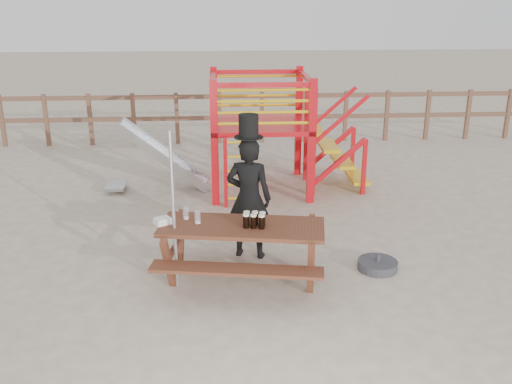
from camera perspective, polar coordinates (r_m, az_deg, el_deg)
ground at (r=7.13m, az=0.86°, el=-8.99°), size 60.00×60.00×0.00m
back_fence at (r=13.53m, az=-1.53°, el=8.01°), size 15.09×0.09×1.20m
playground_fort at (r=10.12m, az=-0.04°, el=6.12°), size 4.71×1.84×2.10m
picnic_table at (r=6.92m, az=-1.40°, el=-5.48°), size 2.15×1.65×0.76m
man_with_hat at (r=7.47m, az=-0.72°, el=-0.31°), size 0.68×0.54×1.94m
metal_pole at (r=6.72m, az=-8.24°, el=-1.95°), size 0.04×0.04×1.93m
parasol_base at (r=7.57m, az=12.05°, el=-7.15°), size 0.51×0.51×0.22m
paper_bag at (r=6.91m, az=-9.34°, el=-2.87°), size 0.23×0.21×0.08m
stout_pints at (r=6.73m, az=-0.18°, el=-2.80°), size 0.27×0.19×0.17m
empty_glasses at (r=6.95m, az=-6.45°, el=-2.36°), size 0.22×0.22×0.15m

